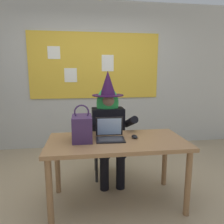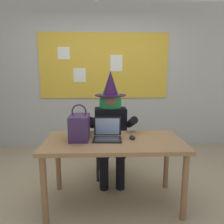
{
  "view_description": "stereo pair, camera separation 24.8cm",
  "coord_description": "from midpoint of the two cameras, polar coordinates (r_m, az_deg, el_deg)",
  "views": [
    {
      "loc": [
        -0.27,
        -2.14,
        1.41
      ],
      "look_at": [
        0.08,
        0.28,
        0.96
      ],
      "focal_mm": 33.77,
      "sensor_mm": 36.0,
      "label": 1
    },
    {
      "loc": [
        -0.02,
        -2.16,
        1.41
      ],
      "look_at": [
        0.08,
        0.28,
        0.96
      ],
      "focal_mm": 33.77,
      "sensor_mm": 36.0,
      "label": 2
    }
  ],
  "objects": [
    {
      "name": "computer_mouse",
      "position": [
        2.28,
        3.04,
        -6.73
      ],
      "size": [
        0.07,
        0.11,
        0.03
      ],
      "primitive_type": "ellipsoid",
      "rotation": [
        0.0,
        0.0,
        0.05
      ],
      "color": "black",
      "rests_on": "desk_main"
    },
    {
      "name": "desk_main",
      "position": [
        2.26,
        -1.85,
        -9.75
      ],
      "size": [
        1.45,
        0.73,
        0.72
      ],
      "rotation": [
        0.0,
        0.0,
        -0.01
      ],
      "color": "#8E6642",
      "rests_on": "ground"
    },
    {
      "name": "person_costumed",
      "position": [
        2.79,
        -3.48,
        -2.68
      ],
      "size": [
        0.6,
        0.67,
        1.45
      ],
      "rotation": [
        0.0,
        0.0,
        -1.55
      ],
      "color": "black",
      "rests_on": "ground"
    },
    {
      "name": "chair_at_desk",
      "position": [
        2.99,
        -3.58,
        -7.6
      ],
      "size": [
        0.43,
        0.43,
        0.88
      ],
      "rotation": [
        0.0,
        0.0,
        -1.61
      ],
      "color": "black",
      "rests_on": "ground"
    },
    {
      "name": "ground_plane",
      "position": [
        2.58,
        -4.04,
        -22.86
      ],
      "size": [
        24.0,
        24.0,
        0.0
      ],
      "primitive_type": "plane",
      "color": "tan"
    },
    {
      "name": "wall_back_bulletin",
      "position": [
        4.07,
        -6.33,
        9.69
      ],
      "size": [
        6.61,
        2.14,
        2.71
      ],
      "color": "#B2B2AD",
      "rests_on": "ground"
    },
    {
      "name": "laptop",
      "position": [
        2.25,
        -3.72,
        -6.09
      ],
      "size": [
        0.31,
        0.26,
        0.23
      ],
      "rotation": [
        0.0,
        0.0,
        -0.04
      ],
      "color": "black",
      "rests_on": "desk_main"
    },
    {
      "name": "handbag",
      "position": [
        2.23,
        -11.31,
        -4.25
      ],
      "size": [
        0.2,
        0.3,
        0.38
      ],
      "rotation": [
        0.0,
        0.0,
        -0.26
      ],
      "color": "#38234C",
      "rests_on": "desk_main"
    }
  ]
}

